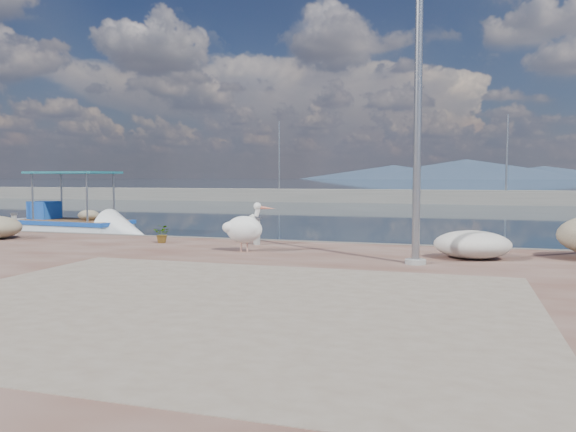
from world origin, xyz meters
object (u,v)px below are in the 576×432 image
Objects in this scene: boat_left at (73,229)px; bollard_near at (257,230)px; pelican at (245,228)px; lamp_post at (418,106)px.

bollard_near is at bearing -21.35° from boat_left.
lamp_post is (4.15, -0.74, 2.73)m from pelican.
pelican reaches higher than bollard_near.
boat_left is at bearing 153.86° from bollard_near.
lamp_post reaches higher than boat_left.
lamp_post reaches higher than pelican.
boat_left is 4.96× the size of pelican.
boat_left is 8.51× the size of bollard_near.
lamp_post is 9.41× the size of bollard_near.
bollard_near is at bearing 83.87° from pelican.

